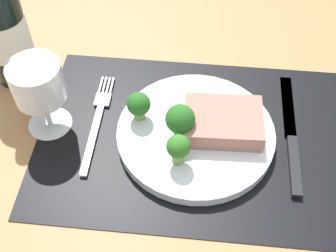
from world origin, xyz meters
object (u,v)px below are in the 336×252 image
object	(u,v)px
steak	(222,122)
fork	(96,121)
plate	(195,134)
knife	(291,141)
wine_bottle	(2,28)
wine_glass	(37,86)

from	to	relation	value
steak	fork	size ratio (longest dim) A/B	0.58
plate	knife	world-z (taller)	plate
steak	knife	xyz separation A→B (cm)	(10.33, -0.36, -2.72)
steak	wine_bottle	xyz separation A→B (cm)	(-33.84, 9.60, 6.48)
wine_glass	steak	bearing A→B (deg)	0.75
wine_bottle	wine_glass	distance (cm)	12.79
wine_glass	fork	bearing A→B (deg)	7.01
plate	knife	xyz separation A→B (cm)	(14.11, 0.53, -0.50)
plate	steak	bearing A→B (deg)	13.22
plate	wine_bottle	distance (cm)	33.01
fork	wine_bottle	world-z (taller)	wine_bottle
fork	wine_glass	world-z (taller)	wine_glass
wine_bottle	steak	bearing A→B (deg)	-15.84
steak	wine_glass	bearing A→B (deg)	-179.25
fork	wine_glass	xyz separation A→B (cm)	(-7.11, -0.87, 7.75)
plate	fork	xyz separation A→B (cm)	(-15.05, 1.42, -0.55)
steak	wine_bottle	world-z (taller)	wine_bottle
knife	wine_bottle	size ratio (longest dim) A/B	0.84
plate	wine_bottle	world-z (taller)	wine_bottle
wine_bottle	wine_glass	size ratio (longest dim) A/B	2.28
plate	fork	world-z (taller)	plate
fork	wine_glass	bearing A→B (deg)	-173.29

